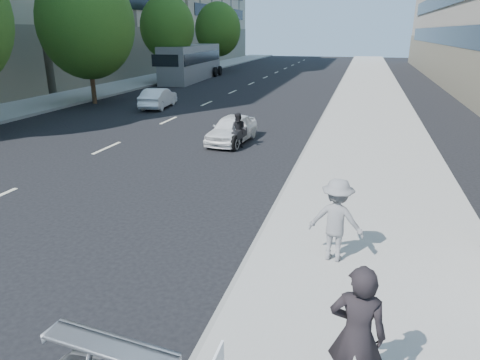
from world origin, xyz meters
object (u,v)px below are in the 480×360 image
(pedestrian_woman, at_px, (357,335))
(white_sedan_mid, at_px, (158,98))
(white_sedan_near, at_px, (232,129))
(motorcycle, at_px, (239,132))
(bus, at_px, (192,63))
(jogger, at_px, (336,220))

(pedestrian_woman, bearing_deg, white_sedan_mid, -54.04)
(white_sedan_near, bearing_deg, pedestrian_woman, -62.22)
(white_sedan_near, height_order, white_sedan_mid, white_sedan_mid)
(white_sedan_mid, bearing_deg, white_sedan_near, 127.52)
(pedestrian_woman, xyz_separation_m, white_sedan_mid, (-12.45, 20.06, -0.48))
(white_sedan_near, bearing_deg, white_sedan_mid, 138.72)
(motorcycle, height_order, bus, bus)
(white_sedan_near, distance_m, motorcycle, 0.86)
(jogger, height_order, white_sedan_mid, jogger)
(jogger, height_order, pedestrian_woman, pedestrian_woman)
(white_sedan_near, xyz_separation_m, white_sedan_mid, (-7.01, 7.27, 0.02))
(white_sedan_mid, distance_m, motorcycle, 10.95)
(pedestrian_woman, height_order, white_sedan_mid, pedestrian_woman)
(pedestrian_woman, bearing_deg, white_sedan_near, -62.83)
(white_sedan_near, bearing_deg, jogger, -57.09)
(white_sedan_mid, bearing_deg, pedestrian_woman, 115.38)
(jogger, bearing_deg, bus, -55.91)
(jogger, distance_m, white_sedan_near, 10.54)
(pedestrian_woman, bearing_deg, bus, -61.16)
(white_sedan_mid, bearing_deg, bus, -81.88)
(white_sedan_mid, height_order, bus, bus)
(motorcycle, xyz_separation_m, bus, (-11.70, 24.03, 1.00))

